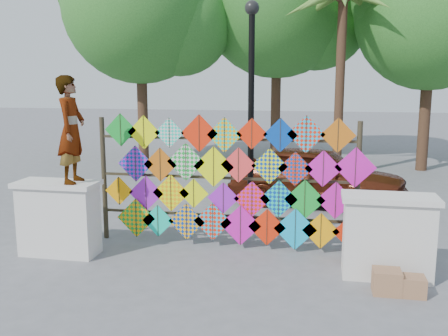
{
  "coord_description": "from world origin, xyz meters",
  "views": [
    {
      "loc": [
        1.63,
        -7.76,
        2.99
      ],
      "look_at": [
        0.03,
        0.6,
        1.47
      ],
      "focal_mm": 40.0,
      "sensor_mm": 36.0,
      "label": 1
    }
  ],
  "objects_px": {
    "kite_rack": "(230,182)",
    "sedan": "(317,175)",
    "lamppost": "(251,94)",
    "vendor_woman": "(71,130)"
  },
  "relations": [
    {
      "from": "sedan",
      "to": "lamppost",
      "type": "distance_m",
      "value": 3.23
    },
    {
      "from": "vendor_woman",
      "to": "sedan",
      "type": "relative_size",
      "value": 0.43
    },
    {
      "from": "lamppost",
      "to": "kite_rack",
      "type": "bearing_deg",
      "value": -98.39
    },
    {
      "from": "vendor_woman",
      "to": "sedan",
      "type": "xyz_separation_m",
      "value": [
        4.0,
        4.38,
        -1.46
      ]
    },
    {
      "from": "kite_rack",
      "to": "sedan",
      "type": "xyz_separation_m",
      "value": [
        1.51,
        3.46,
        -0.48
      ]
    },
    {
      "from": "lamppost",
      "to": "sedan",
      "type": "bearing_deg",
      "value": 58.75
    },
    {
      "from": "kite_rack",
      "to": "vendor_woman",
      "type": "relative_size",
      "value": 2.79
    },
    {
      "from": "vendor_woman",
      "to": "lamppost",
      "type": "relative_size",
      "value": 0.4
    },
    {
      "from": "vendor_woman",
      "to": "kite_rack",
      "type": "bearing_deg",
      "value": -75.35
    },
    {
      "from": "vendor_woman",
      "to": "lamppost",
      "type": "distance_m",
      "value": 3.51
    }
  ]
}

